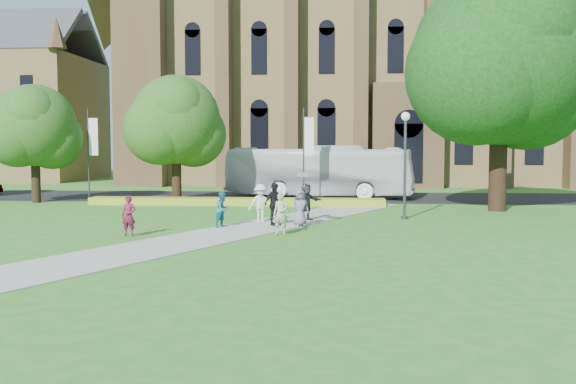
# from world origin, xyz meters

# --- Properties ---
(ground) EXTENTS (160.00, 160.00, 0.00)m
(ground) POSITION_xyz_m (0.00, 0.00, 0.00)
(ground) COLOR #317121
(ground) RESTS_ON ground
(road) EXTENTS (160.00, 10.00, 0.02)m
(road) POSITION_xyz_m (0.00, 20.00, 0.01)
(road) COLOR black
(road) RESTS_ON ground
(footpath) EXTENTS (15.58, 28.54, 0.04)m
(footpath) POSITION_xyz_m (0.00, 1.00, 0.02)
(footpath) COLOR #B2B2A8
(footpath) RESTS_ON ground
(flower_hedge) EXTENTS (18.00, 1.40, 0.45)m
(flower_hedge) POSITION_xyz_m (-2.00, 13.20, 0.23)
(flower_hedge) COLOR gold
(flower_hedge) RESTS_ON ground
(cathedral) EXTENTS (52.60, 18.25, 28.00)m
(cathedral) POSITION_xyz_m (10.00, 39.73, 12.98)
(cathedral) COLOR brown
(cathedral) RESTS_ON ground
(streetlamp) EXTENTS (0.44, 0.44, 5.24)m
(streetlamp) POSITION_xyz_m (7.50, 6.50, 3.30)
(streetlamp) COLOR #38383D
(streetlamp) RESTS_ON ground
(large_tree) EXTENTS (9.60, 9.60, 13.20)m
(large_tree) POSITION_xyz_m (13.00, 11.00, 8.37)
(large_tree) COLOR #332114
(large_tree) RESTS_ON ground
(street_tree_0) EXTENTS (5.20, 5.20, 7.50)m
(street_tree_0) POSITION_xyz_m (-15.00, 14.00, 4.87)
(street_tree_0) COLOR #332114
(street_tree_0) RESTS_ON ground
(street_tree_1) EXTENTS (5.60, 5.60, 8.05)m
(street_tree_1) POSITION_xyz_m (-6.00, 14.50, 5.22)
(street_tree_1) COLOR #332114
(street_tree_1) RESTS_ON ground
(banner_pole_0) EXTENTS (0.70, 0.10, 6.00)m
(banner_pole_0) POSITION_xyz_m (2.11, 15.20, 3.39)
(banner_pole_0) COLOR #38383D
(banner_pole_0) RESTS_ON ground
(banner_pole_1) EXTENTS (0.70, 0.10, 6.00)m
(banner_pole_1) POSITION_xyz_m (-11.89, 15.20, 3.39)
(banner_pole_1) COLOR #38383D
(banner_pole_1) RESTS_ON ground
(tour_coach) EXTENTS (13.33, 5.37, 3.62)m
(tour_coach) POSITION_xyz_m (2.81, 19.31, 1.83)
(tour_coach) COLOR white
(tour_coach) RESTS_ON road
(pedestrian_0) EXTENTS (0.61, 0.42, 1.59)m
(pedestrian_0) POSITION_xyz_m (-3.93, -0.74, 0.84)
(pedestrian_0) COLOR maroon
(pedestrian_0) RESTS_ON footpath
(pedestrian_1) EXTENTS (0.90, 0.95, 1.55)m
(pedestrian_1) POSITION_xyz_m (-0.74, 2.29, 0.82)
(pedestrian_1) COLOR #186A7A
(pedestrian_1) RESTS_ON footpath
(pedestrian_2) EXTENTS (1.28, 0.96, 1.76)m
(pedestrian_2) POSITION_xyz_m (0.66, 4.29, 0.92)
(pedestrian_2) COLOR silver
(pedestrian_2) RESTS_ON footpath
(pedestrian_3) EXTENTS (1.08, 1.14, 1.90)m
(pedestrian_3) POSITION_xyz_m (1.43, 3.09, 0.99)
(pedestrian_3) COLOR black
(pedestrian_3) RESTS_ON footpath
(pedestrian_4) EXTENTS (0.89, 0.72, 1.59)m
(pedestrian_4) POSITION_xyz_m (2.60, 3.07, 0.84)
(pedestrian_4) COLOR slate
(pedestrian_4) RESTS_ON footpath
(pedestrian_5) EXTENTS (1.57, 1.51, 1.78)m
(pedestrian_5) POSITION_xyz_m (2.74, 5.12, 0.93)
(pedestrian_5) COLOR #222529
(pedestrian_5) RESTS_ON footpath
(pedestrian_6) EXTENTS (0.64, 0.45, 1.66)m
(pedestrian_6) POSITION_xyz_m (2.00, 0.25, 0.87)
(pedestrian_6) COLOR #ACA38F
(pedestrian_6) RESTS_ON footpath
(parasol) EXTENTS (0.88, 0.88, 0.72)m
(parasol) POSITION_xyz_m (2.78, 3.17, 1.99)
(parasol) COLOR #D898AC
(parasol) RESTS_ON pedestrian_4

